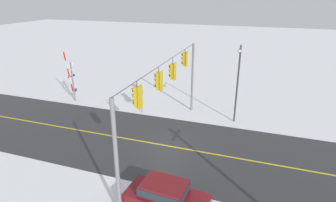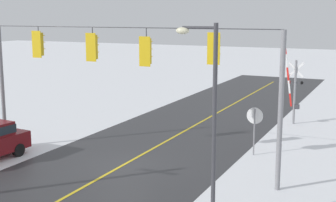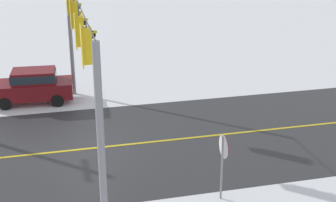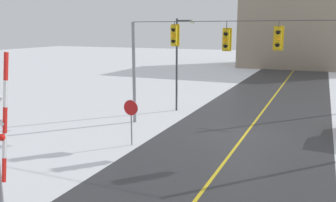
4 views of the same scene
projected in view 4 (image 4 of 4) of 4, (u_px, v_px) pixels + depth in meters
name	position (u px, v px, depth m)	size (l,w,h in m)	color
ground_plane	(245.00, 134.00, 19.98)	(160.00, 160.00, 0.00)	white
road_asphalt	(262.00, 112.00, 25.38)	(9.00, 80.00, 0.01)	#303033
lane_centre_line	(262.00, 112.00, 25.38)	(0.14, 72.00, 0.01)	gold
signal_span	(250.00, 55.00, 19.07)	(14.20, 0.47, 6.22)	gray
stop_sign	(131.00, 112.00, 17.81)	(0.80, 0.09, 2.35)	gray
streetlamp_near	(180.00, 56.00, 25.05)	(1.39, 0.28, 6.50)	#38383D
building_distant	(310.00, 32.00, 54.45)	(19.94, 12.14, 10.78)	gray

